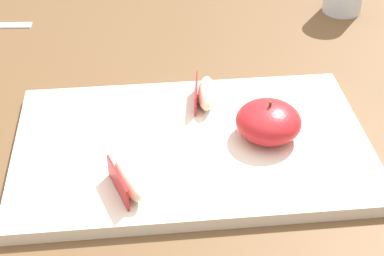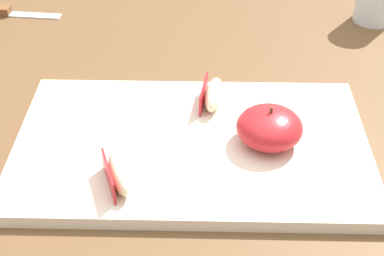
{
  "view_description": "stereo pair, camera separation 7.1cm",
  "coord_description": "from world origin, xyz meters",
  "px_view_note": "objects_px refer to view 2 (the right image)",
  "views": [
    {
      "loc": [
        -0.07,
        -0.61,
        1.24
      ],
      "look_at": [
        -0.01,
        -0.05,
        0.81
      ],
      "focal_mm": 55.02,
      "sensor_mm": 36.0,
      "label": 1
    },
    {
      "loc": [
        -0.0,
        -0.61,
        1.24
      ],
      "look_at": [
        -0.01,
        -0.05,
        0.81
      ],
      "focal_mm": 55.02,
      "sensor_mm": 36.0,
      "label": 2
    }
  ],
  "objects_px": {
    "cutting_board": "(192,146)",
    "apple_half_skin_up": "(270,127)",
    "apple_wedge_left": "(119,174)",
    "apple_wedge_near_knife": "(213,94)"
  },
  "relations": [
    {
      "from": "cutting_board",
      "to": "apple_wedge_left",
      "type": "height_order",
      "value": "apple_wedge_left"
    },
    {
      "from": "cutting_board",
      "to": "apple_wedge_near_knife",
      "type": "xyz_separation_m",
      "value": [
        0.03,
        0.08,
        0.02
      ]
    },
    {
      "from": "cutting_board",
      "to": "apple_half_skin_up",
      "type": "height_order",
      "value": "apple_half_skin_up"
    },
    {
      "from": "cutting_board",
      "to": "apple_half_skin_up",
      "type": "distance_m",
      "value": 0.1
    },
    {
      "from": "apple_wedge_near_knife",
      "to": "apple_wedge_left",
      "type": "bearing_deg",
      "value": -123.46
    },
    {
      "from": "apple_half_skin_up",
      "to": "cutting_board",
      "type": "bearing_deg",
      "value": -179.67
    },
    {
      "from": "apple_half_skin_up",
      "to": "apple_wedge_left",
      "type": "bearing_deg",
      "value": -155.24
    },
    {
      "from": "apple_wedge_near_knife",
      "to": "apple_wedge_left",
      "type": "height_order",
      "value": "same"
    },
    {
      "from": "apple_wedge_near_knife",
      "to": "apple_half_skin_up",
      "type": "bearing_deg",
      "value": -49.73
    },
    {
      "from": "cutting_board",
      "to": "apple_wedge_left",
      "type": "distance_m",
      "value": 0.11
    }
  ]
}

